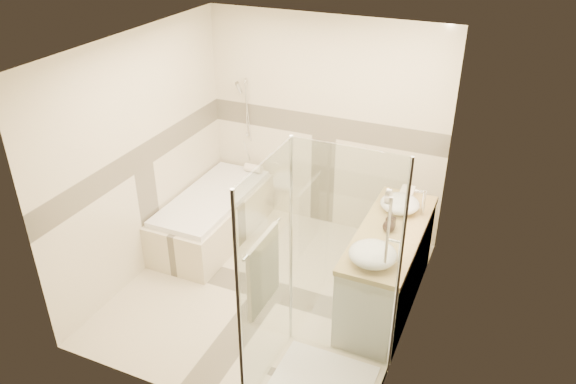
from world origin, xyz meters
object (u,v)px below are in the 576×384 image
at_px(vessel_sink_far, 373,254).
at_px(vanity, 387,267).
at_px(bathtub, 213,214).
at_px(amenity_bottle_b, 389,224).
at_px(shower_enclosure, 310,338).
at_px(vessel_sink_near, 400,204).
at_px(amenity_bottle_a, 391,220).

bearing_deg(vessel_sink_far, vanity, 87.96).
bearing_deg(bathtub, amenity_bottle_b, -10.14).
height_order(bathtub, shower_enclosure, shower_enclosure).
xyz_separation_m(vessel_sink_near, vessel_sink_far, (0.00, -0.94, 0.01)).
distance_m(vessel_sink_far, amenity_bottle_b, 0.53).
xyz_separation_m(shower_enclosure, vessel_sink_far, (0.27, 0.71, 0.43)).
relative_size(vessel_sink_near, vessel_sink_far, 0.93).
distance_m(vanity, shower_enclosure, 1.31).
xyz_separation_m(vessel_sink_near, amenity_bottle_b, (0.00, -0.41, -0.00)).
bearing_deg(amenity_bottle_b, vanity, 57.26).
xyz_separation_m(vessel_sink_near, amenity_bottle_a, (0.00, -0.35, 0.01)).
height_order(vessel_sink_near, amenity_bottle_b, vessel_sink_near).
bearing_deg(vanity, amenity_bottle_a, 121.39).
bearing_deg(vessel_sink_near, bathtub, -179.18).
relative_size(vanity, shower_enclosure, 0.79).
bearing_deg(amenity_bottle_a, vessel_sink_far, -90.00).
distance_m(vanity, amenity_bottle_a, 0.51).
distance_m(bathtub, vanity, 2.18).
bearing_deg(shower_enclosure, vessel_sink_near, 80.62).
relative_size(shower_enclosure, vessel_sink_far, 4.95).
height_order(vanity, amenity_bottle_a, amenity_bottle_a).
xyz_separation_m(shower_enclosure, vessel_sink_near, (0.27, 1.65, 0.42)).
bearing_deg(amenity_bottle_b, vessel_sink_near, 90.00).
height_order(bathtub, amenity_bottle_a, amenity_bottle_a).
height_order(bathtub, vessel_sink_far, vessel_sink_far).
xyz_separation_m(bathtub, vanity, (2.15, -0.35, 0.12)).
height_order(vanity, amenity_bottle_b, amenity_bottle_b).
relative_size(shower_enclosure, amenity_bottle_a, 12.44).
xyz_separation_m(shower_enclosure, amenity_bottle_a, (0.27, 1.30, 0.43)).
height_order(bathtub, vanity, vanity).
bearing_deg(amenity_bottle_b, vessel_sink_far, -90.00).
bearing_deg(vessel_sink_near, shower_enclosure, -99.38).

